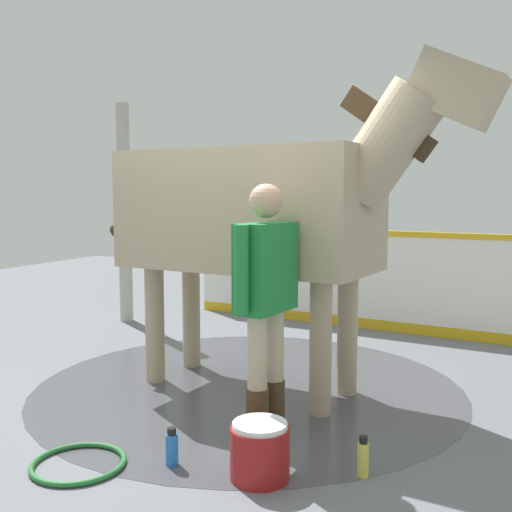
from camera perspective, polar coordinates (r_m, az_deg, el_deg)
ground_plane at (r=4.75m, az=-2.87°, el=-13.68°), size 16.00×16.00×0.02m
wet_patch at (r=5.08m, az=-0.75°, el=-12.21°), size 3.49×3.49×0.00m
barrier_wall at (r=7.22m, az=9.77°, el=-2.47°), size 0.47×4.42×1.16m
roof_post_far at (r=7.58m, az=-12.30°, el=3.91°), size 0.16×0.16×2.66m
horse at (r=4.77m, az=0.46°, el=4.49°), size 1.11×3.36×2.54m
handler at (r=3.95m, az=0.95°, el=-3.38°), size 0.66×0.27×1.65m
wash_bucket at (r=3.53m, az=0.36°, el=-17.92°), size 0.33×0.33×0.32m
bottle_shampoo at (r=3.62m, az=10.06°, el=-18.24°), size 0.07×0.07×0.24m
bottle_spray at (r=3.74m, az=-7.94°, el=-17.50°), size 0.07×0.07×0.23m
hose_coil at (r=3.87m, az=-16.40°, el=-18.25°), size 0.55×0.55×0.03m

